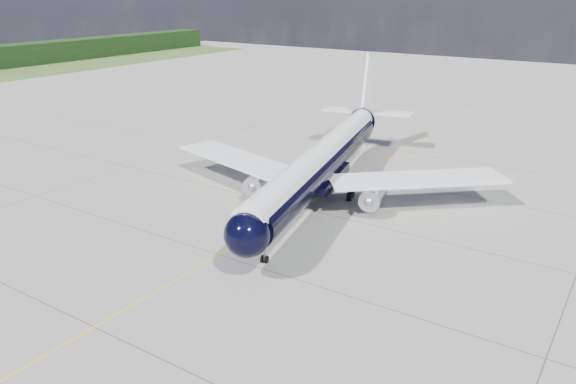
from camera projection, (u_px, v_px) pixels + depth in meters
name	position (u px, v px, depth m)	size (l,w,h in m)	color
ground	(321.00, 196.00, 70.89)	(320.00, 320.00, 0.00)	#98958D
taxiway_centerline	(300.00, 208.00, 66.96)	(0.16, 160.00, 0.01)	yellow
main_airliner	(324.00, 160.00, 69.11)	(42.69, 52.74, 15.41)	black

